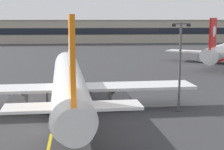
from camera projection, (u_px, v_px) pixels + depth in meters
name	position (u px, v px, depth m)	size (l,w,h in m)	color
ground_plane	(47.00, 131.00, 37.55)	(400.00, 400.00, 0.00)	#353538
taxiway_centreline	(62.00, 80.00, 67.08)	(0.30, 180.00, 0.01)	yellow
airliner_foreground	(69.00, 83.00, 45.49)	(32.23, 41.52, 11.65)	white
apron_lamp_post	(180.00, 65.00, 44.59)	(2.24, 0.90, 10.79)	#515156
safety_cone_by_nose_gear	(75.00, 83.00, 62.58)	(0.44, 0.44, 0.55)	orange
terminal_building	(96.00, 31.00, 164.31)	(131.51, 12.40, 10.09)	#B2A893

